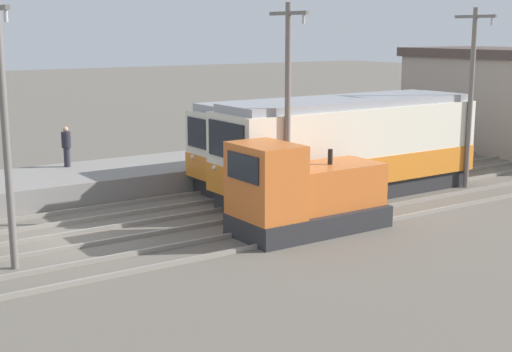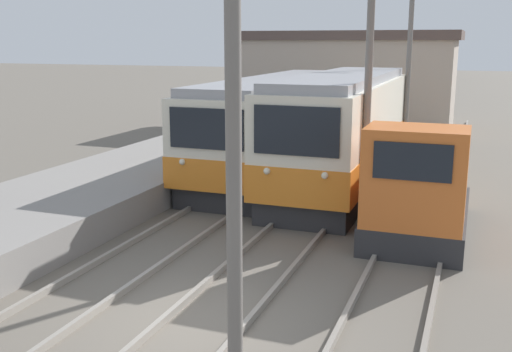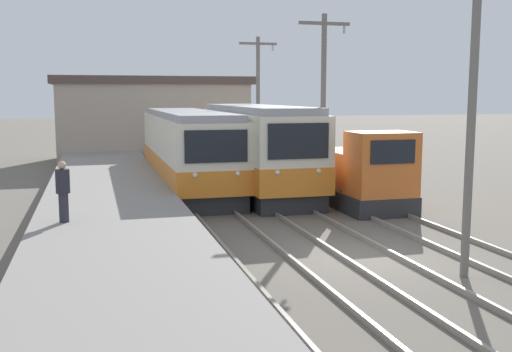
{
  "view_description": "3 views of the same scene",
  "coord_description": "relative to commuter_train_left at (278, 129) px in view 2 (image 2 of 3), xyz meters",
  "views": [
    {
      "loc": [
        20.78,
        -7.19,
        6.36
      ],
      "look_at": [
        1.41,
        5.9,
        1.6
      ],
      "focal_mm": 50.0,
      "sensor_mm": 36.0,
      "label": 1
    },
    {
      "loc": [
        4.43,
        -8.84,
        4.91
      ],
      "look_at": [
        -0.99,
        5.8,
        1.38
      ],
      "focal_mm": 42.0,
      "sensor_mm": 36.0,
      "label": 2
    },
    {
      "loc": [
        -6.76,
        -14.3,
        4.32
      ],
      "look_at": [
        -1.01,
        6.7,
        1.35
      ],
      "focal_mm": 42.0,
      "sensor_mm": 36.0,
      "label": 3
    }
  ],
  "objects": [
    {
      "name": "track_center",
      "position": [
        2.8,
        -12.52,
        -1.6
      ],
      "size": [
        1.54,
        60.0,
        0.14
      ],
      "color": "gray",
      "rests_on": "ground"
    },
    {
      "name": "catenary_mast_mid",
      "position": [
        4.31,
        -5.55,
        2.3
      ],
      "size": [
        2.0,
        0.2,
        7.29
      ],
      "color": "slate",
      "rests_on": "ground"
    },
    {
      "name": "station_building",
      "position": [
        -0.27,
        13.48,
        1.08
      ],
      "size": [
        12.6,
        6.3,
        5.45
      ],
      "color": "#AD9E8E",
      "rests_on": "ground"
    },
    {
      "name": "ground_plane",
      "position": [
        2.6,
        -12.52,
        -1.67
      ],
      "size": [
        200.0,
        200.0,
        0.0
      ],
      "primitive_type": "plane",
      "color": "#665E54"
    },
    {
      "name": "catenary_mast_near",
      "position": [
        4.31,
        -14.78,
        2.3
      ],
      "size": [
        2.0,
        0.2,
        7.29
      ],
      "color": "slate",
      "rests_on": "ground"
    },
    {
      "name": "commuter_train_left",
      "position": [
        0.0,
        0.0,
        0.0
      ],
      "size": [
        2.84,
        12.86,
        3.58
      ],
      "color": "#28282B",
      "rests_on": "ground"
    },
    {
      "name": "track_right",
      "position": [
        5.8,
        -12.52,
        -1.6
      ],
      "size": [
        1.54,
        60.0,
        0.14
      ],
      "color": "gray",
      "rests_on": "ground"
    },
    {
      "name": "commuter_train_center",
      "position": [
        2.8,
        -1.44,
        0.11
      ],
      "size": [
        2.84,
        11.33,
        3.83
      ],
      "color": "#28282B",
      "rests_on": "ground"
    },
    {
      "name": "shunting_locomotive",
      "position": [
        5.8,
        -6.02,
        -0.46
      ],
      "size": [
        2.4,
        5.16,
        3.0
      ],
      "color": "#28282B",
      "rests_on": "ground"
    },
    {
      "name": "track_left",
      "position": [
        -0.0,
        -12.52,
        -1.6
      ],
      "size": [
        1.54,
        60.0,
        0.14
      ],
      "color": "gray",
      "rests_on": "ground"
    },
    {
      "name": "catenary_mast_far",
      "position": [
        4.31,
        3.69,
        2.3
      ],
      "size": [
        2.0,
        0.2,
        7.29
      ],
      "color": "slate",
      "rests_on": "ground"
    }
  ]
}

